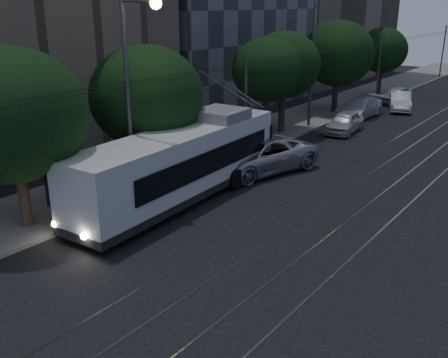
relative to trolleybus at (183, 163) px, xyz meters
name	(u,v)px	position (x,y,z in m)	size (l,w,h in m)	color
ground	(207,244)	(3.72, -2.87, -1.70)	(120.00, 120.00, 0.00)	black
sidewalk	(297,120)	(-3.78, 17.13, -1.62)	(5.00, 90.00, 0.15)	gray
tram_rails	(433,142)	(6.22, 17.13, -1.69)	(4.52, 90.00, 0.02)	gray
overhead_wires	(331,77)	(-1.26, 17.13, 1.77)	(2.23, 90.00, 6.00)	black
trolleybus	(183,163)	(0.00, 0.00, 0.00)	(3.29, 12.38, 5.63)	silver
pickup_silver	(259,155)	(0.59, 5.27, -0.80)	(2.99, 6.48, 1.80)	#ABAEB3
car_white_a	(345,122)	(0.58, 15.90, -0.97)	(1.72, 4.27, 1.45)	silver
car_white_b	(359,107)	(-0.58, 21.13, -0.93)	(2.15, 5.29, 1.53)	silver
car_white_c	(400,101)	(1.02, 25.71, -0.95)	(1.58, 4.53, 1.49)	silver
car_white_d	(396,95)	(-0.30, 28.56, -0.98)	(1.69, 4.21, 1.43)	#B2B2B6
tree_0	(12,115)	(-2.78, -6.12, 2.86)	(5.58, 5.58, 7.07)	black
tree_1	(147,97)	(-2.78, 0.68, 2.57)	(5.39, 5.39, 6.70)	black
tree_2	(267,70)	(-2.78, 11.13, 2.75)	(4.44, 4.44, 6.47)	black
tree_3	(284,65)	(-2.78, 13.13, 2.89)	(4.83, 4.83, 6.78)	black
tree_4	(338,54)	(-2.78, 21.33, 2.99)	(5.59, 5.59, 7.21)	black
tree_5	(382,50)	(-2.78, 30.80, 2.59)	(4.56, 4.56, 6.36)	black
streetlamp_near	(133,82)	(-1.08, -1.64, 3.71)	(2.18, 0.44, 8.87)	#505052
streetlamp_far	(319,43)	(-1.67, 15.75, 4.15)	(2.35, 0.44, 9.67)	#505052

